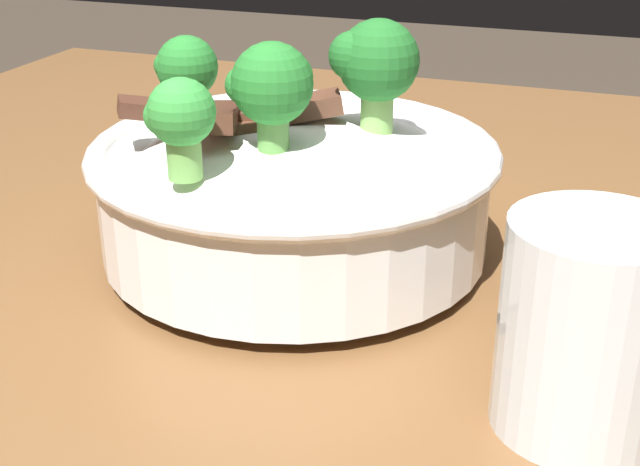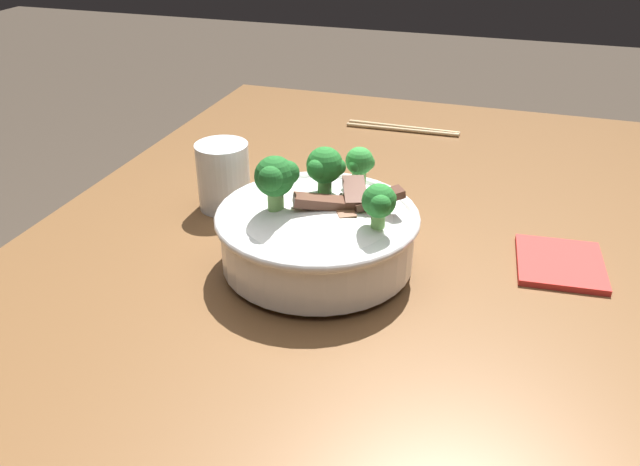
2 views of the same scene
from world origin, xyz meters
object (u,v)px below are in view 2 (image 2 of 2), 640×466
Objects in this scene: chopsticks_pair at (403,128)px; folded_napkin at (560,263)px; drinking_glass at (225,179)px; rice_bowl at (318,228)px.

folded_napkin is at bearing 34.07° from chopsticks_pair.
drinking_glass is at bearing -24.98° from chopsticks_pair.
rice_bowl reaches higher than chopsticks_pair.
chopsticks_pair is at bearing 179.63° from rice_bowl.
rice_bowl is 0.51m from chopsticks_pair.
rice_bowl is 2.13× the size of folded_napkin.
rice_bowl is at bearing -0.37° from chopsticks_pair.
rice_bowl is at bearing 56.50° from drinking_glass.
folded_napkin is (0.03, 0.46, -0.04)m from drinking_glass.
chopsticks_pair is at bearing -145.93° from folded_napkin.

